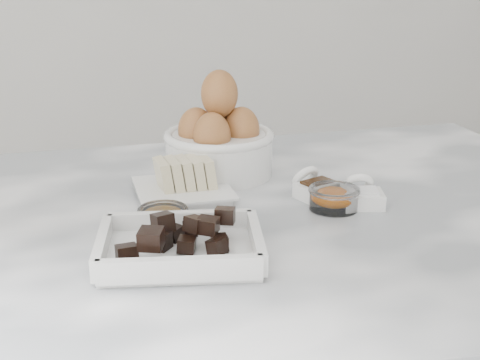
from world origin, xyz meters
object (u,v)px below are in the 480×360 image
at_px(salt_spoon, 361,194).
at_px(butter_plate, 181,182).
at_px(sugar_ramekin, 225,158).
at_px(honey_bowl, 163,218).
at_px(vanilla_spoon, 315,187).
at_px(chocolate_dish, 180,242).
at_px(egg_bowl, 219,141).
at_px(zest_bowl, 334,197).

bearing_deg(salt_spoon, butter_plate, 157.77).
bearing_deg(sugar_ramekin, honey_bowl, -123.88).
bearing_deg(vanilla_spoon, honey_bowl, -164.91).
distance_m(sugar_ramekin, salt_spoon, 0.24).
bearing_deg(salt_spoon, chocolate_dish, -158.01).
xyz_separation_m(egg_bowl, zest_bowl, (0.13, -0.20, -0.04)).
distance_m(egg_bowl, salt_spoon, 0.26).
bearing_deg(butter_plate, chocolate_dish, -100.07).
distance_m(chocolate_dish, honey_bowl, 0.10).
bearing_deg(zest_bowl, butter_plate, 151.88).
height_order(honey_bowl, zest_bowl, zest_bowl).
bearing_deg(egg_bowl, salt_spoon, -48.11).
distance_m(honey_bowl, zest_bowl, 0.25).
bearing_deg(vanilla_spoon, sugar_ramekin, 129.98).
distance_m(sugar_ramekin, egg_bowl, 0.03).
relative_size(zest_bowl, vanilla_spoon, 0.83).
bearing_deg(egg_bowl, honey_bowl, -120.92).
relative_size(sugar_ramekin, salt_spoon, 1.11).
height_order(chocolate_dish, butter_plate, butter_plate).
relative_size(chocolate_dish, salt_spoon, 2.61).
bearing_deg(salt_spoon, egg_bowl, 131.89).
xyz_separation_m(chocolate_dish, zest_bowl, (0.25, 0.11, -0.00)).
relative_size(sugar_ramekin, vanilla_spoon, 1.03).
bearing_deg(sugar_ramekin, salt_spoon, -47.56).
bearing_deg(sugar_ramekin, zest_bowl, -57.66).
xyz_separation_m(chocolate_dish, vanilla_spoon, (0.24, 0.17, -0.01)).
relative_size(sugar_ramekin, honey_bowl, 1.35).
height_order(butter_plate, zest_bowl, butter_plate).
distance_m(chocolate_dish, vanilla_spoon, 0.29).
relative_size(chocolate_dish, vanilla_spoon, 2.44).
relative_size(chocolate_dish, zest_bowl, 2.93).
bearing_deg(chocolate_dish, salt_spoon, 21.99).
xyz_separation_m(butter_plate, sugar_ramekin, (0.09, 0.08, 0.01)).
distance_m(sugar_ramekin, zest_bowl, 0.22).
bearing_deg(sugar_ramekin, egg_bowl, 122.00).
relative_size(butter_plate, zest_bowl, 1.89).
relative_size(egg_bowl, salt_spoon, 2.17).
distance_m(chocolate_dish, egg_bowl, 0.33).
height_order(butter_plate, egg_bowl, egg_bowl).
height_order(sugar_ramekin, zest_bowl, sugar_ramekin).
relative_size(sugar_ramekin, zest_bowl, 1.24).
bearing_deg(sugar_ramekin, vanilla_spoon, -50.02).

